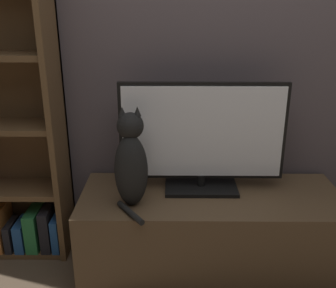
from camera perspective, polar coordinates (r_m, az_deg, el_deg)
wall_back at (r=2.15m, az=6.41°, el=18.17°), size 4.80×0.05×2.60m
tv_stand at (r=2.18m, az=6.06°, el=-12.19°), size 1.36×0.53×0.42m
tv at (r=2.02m, az=5.01°, el=0.86°), size 0.85×0.23×0.57m
cat at (r=1.89m, az=-5.38°, el=-2.75°), size 0.16×0.29×0.49m
bookshelf at (r=2.27m, az=-23.13°, el=3.67°), size 0.64×0.28×1.86m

